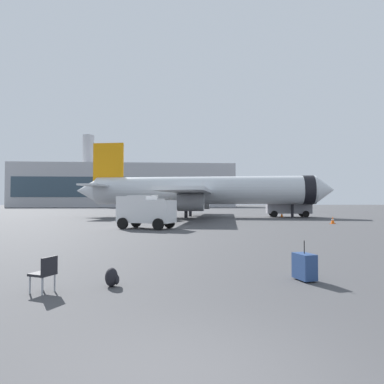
# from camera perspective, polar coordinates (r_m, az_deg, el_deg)

# --- Properties ---
(airplane_at_gate) EXTENTS (35.64, 32.34, 10.50)m
(airplane_at_gate) POSITION_cam_1_polar(r_m,az_deg,el_deg) (46.21, 1.53, 0.23)
(airplane_at_gate) COLOR silver
(airplane_at_gate) RESTS_ON ground
(service_truck) EXTENTS (5.26, 3.78, 2.90)m
(service_truck) POSITION_cam_1_polar(r_m,az_deg,el_deg) (40.56, -7.40, -2.40)
(service_truck) COLOR white
(service_truck) RESTS_ON ground
(fuel_truck) EXTENTS (6.33, 3.59, 3.20)m
(fuel_truck) POSITION_cam_1_polar(r_m,az_deg,el_deg) (48.98, 15.95, -2.02)
(fuel_truck) COLOR gray
(fuel_truck) RESTS_ON ground
(cargo_van) EXTENTS (4.83, 3.74, 2.60)m
(cargo_van) POSITION_cam_1_polar(r_m,az_deg,el_deg) (27.11, -7.87, -3.14)
(cargo_van) COLOR white
(cargo_van) RESTS_ON ground
(safety_cone_near) EXTENTS (0.44, 0.44, 0.81)m
(safety_cone_near) POSITION_cam_1_polar(r_m,az_deg,el_deg) (47.76, 15.01, -3.68)
(safety_cone_near) COLOR #F2590C
(safety_cone_near) RESTS_ON ground
(safety_cone_mid) EXTENTS (0.44, 0.44, 0.70)m
(safety_cone_mid) POSITION_cam_1_polar(r_m,az_deg,el_deg) (35.58, 22.79, -4.44)
(safety_cone_mid) COLOR #F2590C
(safety_cone_mid) RESTS_ON ground
(rolling_suitcase) EXTENTS (0.53, 0.71, 1.10)m
(rolling_suitcase) POSITION_cam_1_polar(r_m,az_deg,el_deg) (9.99, 18.56, -11.88)
(rolling_suitcase) COLOR navy
(rolling_suitcase) RESTS_ON ground
(traveller_backpack) EXTENTS (0.36, 0.40, 0.48)m
(traveller_backpack) POSITION_cam_1_polar(r_m,az_deg,el_deg) (9.12, -13.43, -13.93)
(traveller_backpack) COLOR black
(traveller_backpack) RESTS_ON ground
(gate_chair) EXTENTS (0.64, 0.64, 0.86)m
(gate_chair) POSITION_cam_1_polar(r_m,az_deg,el_deg) (8.98, -23.69, -12.30)
(gate_chair) COLOR black
(gate_chair) RESTS_ON ground
(terminal_building) EXTENTS (83.86, 22.39, 28.56)m
(terminal_building) POSITION_cam_1_polar(r_m,az_deg,el_deg) (136.81, -11.09, 1.03)
(terminal_building) COLOR #B2B2B7
(terminal_building) RESTS_ON ground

